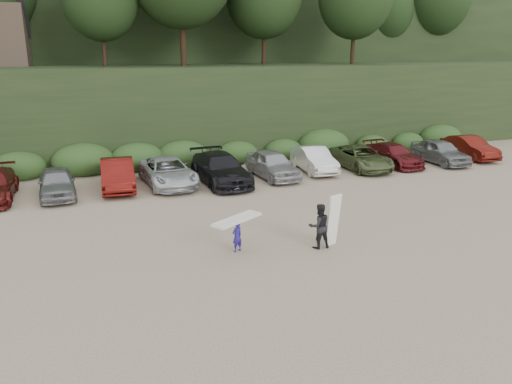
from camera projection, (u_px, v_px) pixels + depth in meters
name	position (u px, v px, depth m)	size (l,w,h in m)	color
ground	(242.00, 251.00, 18.24)	(120.00, 120.00, 0.00)	tan
hillside_backdrop	(122.00, 5.00, 47.60)	(90.00, 41.50, 28.00)	black
parked_cars	(190.00, 170.00, 27.23)	(39.25, 6.52, 1.62)	#B8B7BC
child_surfer	(237.00, 229.00, 18.02)	(2.13, 1.62, 1.28)	navy
adult_surfer	(320.00, 225.00, 18.39)	(1.29, 0.66, 2.01)	black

